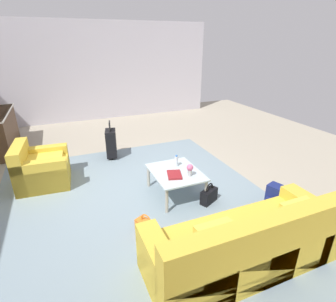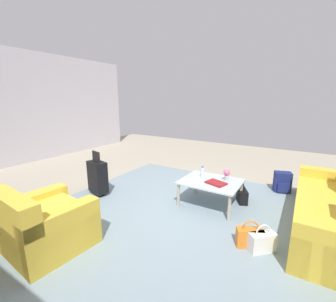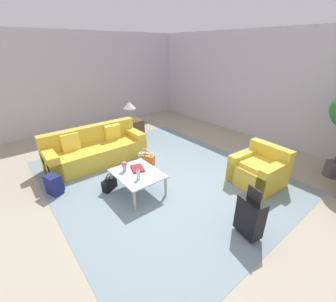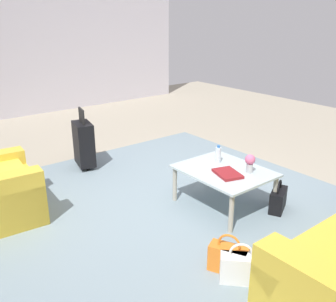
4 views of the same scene
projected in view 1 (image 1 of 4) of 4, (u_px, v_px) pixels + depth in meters
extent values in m
plane|color=#A89E89|center=(141.00, 189.00, 4.76)|extent=(12.00, 12.00, 0.00)
cube|color=silver|center=(93.00, 72.00, 8.46)|extent=(0.12, 8.00, 3.10)
cube|color=gray|center=(141.00, 209.00, 4.17)|extent=(5.20, 4.40, 0.01)
cube|color=gold|center=(242.00, 247.00, 3.10)|extent=(0.87, 2.34, 0.45)
cube|color=gold|center=(264.00, 252.00, 2.74)|extent=(0.22, 2.34, 0.87)
cube|color=gold|center=(159.00, 270.00, 2.69)|extent=(0.87, 0.24, 0.61)
cube|color=gold|center=(309.00, 220.00, 3.44)|extent=(0.87, 0.24, 0.61)
cube|color=yellow|center=(214.00, 241.00, 2.61)|extent=(0.17, 0.40, 0.41)
cube|color=yellow|center=(293.00, 216.00, 2.99)|extent=(0.14, 0.40, 0.41)
cube|color=gold|center=(44.00, 173.00, 4.87)|extent=(0.97, 0.94, 0.44)
cube|color=gold|center=(22.00, 166.00, 4.70)|extent=(0.92, 0.26, 0.80)
cube|color=gold|center=(45.00, 161.00, 5.15)|extent=(0.26, 0.89, 0.60)
cube|color=gold|center=(41.00, 177.00, 4.53)|extent=(0.26, 0.89, 0.60)
cube|color=yellow|center=(44.00, 159.00, 4.78)|extent=(0.71, 0.67, 0.08)
cube|color=silver|center=(176.00, 172.00, 4.43)|extent=(0.97, 0.79, 0.02)
cylinder|color=#ADA899|center=(167.00, 201.00, 4.02)|extent=(0.05, 0.05, 0.42)
cylinder|color=#ADA899|center=(149.00, 176.00, 4.76)|extent=(0.05, 0.05, 0.42)
cylinder|color=#ADA899|center=(206.00, 192.00, 4.27)|extent=(0.05, 0.05, 0.42)
cylinder|color=#ADA899|center=(183.00, 170.00, 5.01)|extent=(0.05, 0.05, 0.42)
cylinder|color=silver|center=(176.00, 161.00, 4.59)|extent=(0.06, 0.06, 0.18)
cylinder|color=#2D6BBC|center=(176.00, 156.00, 4.55)|extent=(0.04, 0.04, 0.02)
cube|color=maroon|center=(174.00, 175.00, 4.29)|extent=(0.36, 0.30, 0.03)
cylinder|color=#B2B7BC|center=(190.00, 173.00, 4.27)|extent=(0.07, 0.07, 0.10)
sphere|color=#DB6693|center=(190.00, 167.00, 4.23)|extent=(0.11, 0.11, 0.11)
cube|color=black|center=(111.00, 143.00, 5.91)|extent=(0.44, 0.30, 0.60)
cube|color=black|center=(110.00, 126.00, 5.75)|extent=(0.24, 0.08, 0.20)
cylinder|color=black|center=(112.00, 159.00, 5.91)|extent=(0.03, 0.05, 0.05)
cylinder|color=black|center=(112.00, 154.00, 6.16)|extent=(0.03, 0.05, 0.05)
cube|color=orange|center=(147.00, 229.00, 3.55)|extent=(0.35, 0.27, 0.24)
torus|color=orange|center=(146.00, 221.00, 3.49)|extent=(0.18, 0.10, 0.20)
cube|color=black|center=(209.00, 196.00, 4.31)|extent=(0.27, 0.35, 0.24)
torus|color=black|center=(209.00, 189.00, 4.26)|extent=(0.10, 0.18, 0.20)
cube|color=white|center=(149.00, 237.00, 3.42)|extent=(0.33, 0.32, 0.24)
torus|color=white|center=(148.00, 228.00, 3.36)|extent=(0.15, 0.15, 0.20)
cube|color=navy|center=(277.00, 197.00, 4.13)|extent=(0.35, 0.28, 0.40)
cube|color=navy|center=(272.00, 205.00, 4.09)|extent=(0.22, 0.12, 0.18)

